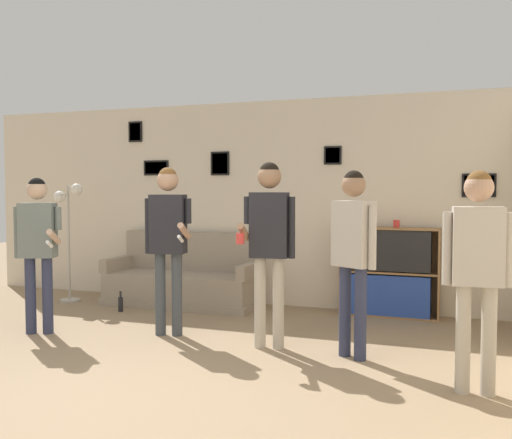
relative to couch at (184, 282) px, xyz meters
The scene contains 12 objects.
ground_plane 3.46m from the couch, 72.89° to the right, with size 20.00×20.00×0.00m, color #937A5B.
wall_back 1.52m from the couch, 21.99° to the left, with size 8.70×0.08×2.70m.
couch is the anchor object (origin of this frame).
bookshelf 2.69m from the couch, ahead, with size 1.18×0.30×1.08m.
floor_lamp 1.79m from the couch, 166.90° to the right, with size 0.44×0.28×1.61m.
person_player_foreground_left 2.17m from the couch, 111.01° to the right, with size 0.57×0.41×1.66m.
person_player_foreground_center 1.82m from the couch, 68.52° to the right, with size 0.55×0.45×1.76m.
person_watcher_holding_cup 2.52m from the couch, 42.97° to the right, with size 0.50×0.48×1.79m.
person_spectator_near_bookshelf 3.15m from the couch, 33.18° to the right, with size 0.44×0.35×1.71m.
person_spectator_far_right 4.32m from the couch, 32.44° to the right, with size 0.50×0.23×1.68m.
bottle_on_floor 0.89m from the couch, 127.78° to the right, with size 0.06×0.06×0.26m.
drinking_cup 2.88m from the couch, ahead, with size 0.08×0.08×0.09m.
Camera 1 is at (2.45, -3.49, 1.53)m, focal length 40.00 mm.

